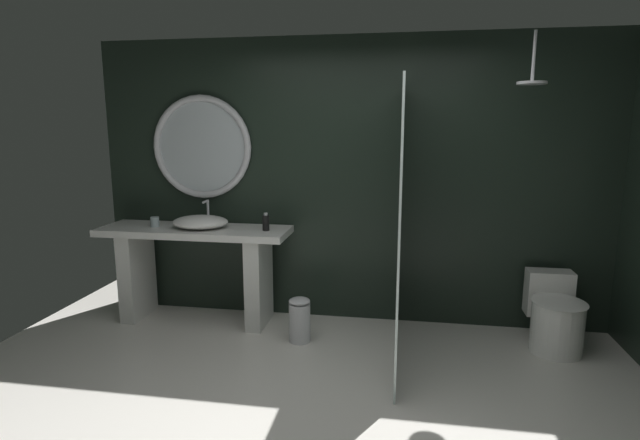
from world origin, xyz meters
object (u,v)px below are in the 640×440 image
(vessel_sink, at_px, (200,222))
(toilet, at_px, (555,316))
(rain_shower_head, at_px, (532,78))
(waste_bin, at_px, (300,319))
(round_wall_mirror, at_px, (202,147))
(tumbler_cup, at_px, (155,222))
(soap_dispenser, at_px, (266,223))

(vessel_sink, xyz_separation_m, toilet, (3.08, -0.09, -0.68))
(vessel_sink, relative_size, rain_shower_head, 1.33)
(waste_bin, bearing_deg, round_wall_mirror, 151.41)
(tumbler_cup, bearing_deg, waste_bin, -11.99)
(soap_dispenser, relative_size, round_wall_mirror, 0.17)
(waste_bin, bearing_deg, tumbler_cup, 168.01)
(vessel_sink, height_order, waste_bin, vessel_sink)
(round_wall_mirror, height_order, waste_bin, round_wall_mirror)
(vessel_sink, relative_size, round_wall_mirror, 0.53)
(rain_shower_head, bearing_deg, vessel_sink, 175.70)
(waste_bin, bearing_deg, rain_shower_head, 3.58)
(soap_dispenser, relative_size, waste_bin, 0.42)
(tumbler_cup, bearing_deg, soap_dispenser, 0.14)
(soap_dispenser, bearing_deg, waste_bin, -39.94)
(vessel_sink, bearing_deg, soap_dispenser, -0.86)
(toilet, height_order, waste_bin, toilet)
(round_wall_mirror, relative_size, rain_shower_head, 2.52)
(tumbler_cup, xyz_separation_m, round_wall_mirror, (0.38, 0.27, 0.68))
(rain_shower_head, height_order, toilet, rain_shower_head)
(rain_shower_head, distance_m, waste_bin, 2.64)
(soap_dispenser, xyz_separation_m, waste_bin, (0.37, -0.31, -0.77))
(soap_dispenser, bearing_deg, round_wall_mirror, 158.76)
(round_wall_mirror, bearing_deg, tumbler_cup, -144.78)
(soap_dispenser, xyz_separation_m, toilet, (2.46, -0.08, -0.69))
(rain_shower_head, bearing_deg, waste_bin, -176.42)
(soap_dispenser, height_order, round_wall_mirror, round_wall_mirror)
(tumbler_cup, xyz_separation_m, soap_dispenser, (1.07, 0.00, 0.03))
(rain_shower_head, bearing_deg, round_wall_mirror, 170.62)
(round_wall_mirror, height_order, toilet, round_wall_mirror)
(rain_shower_head, relative_size, waste_bin, 0.99)
(toilet, bearing_deg, round_wall_mirror, 173.67)
(toilet, xyz_separation_m, waste_bin, (-2.10, -0.22, -0.08))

